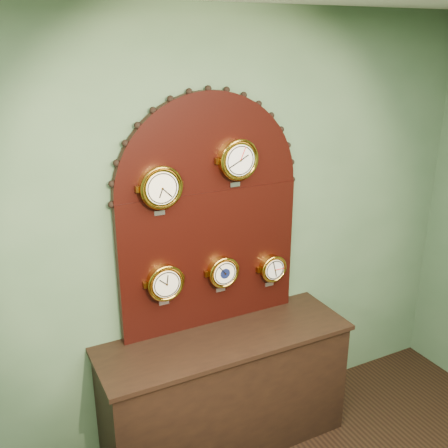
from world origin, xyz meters
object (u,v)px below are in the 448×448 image
shop_counter (225,393)px  barometer (223,272)px  display_board (209,207)px  roman_clock (160,187)px  hygrometer (165,282)px  tide_clock (272,268)px  arabic_clock (238,159)px

shop_counter → barometer: bearing=68.9°
barometer → shop_counter: bearing=-111.1°
shop_counter → display_board: (0.00, 0.22, 1.23)m
roman_clock → barometer: 0.73m
hygrometer → shop_counter: bearing=-24.7°
hygrometer → tide_clock: 0.77m
shop_counter → tide_clock: tide_clock is taller
shop_counter → hygrometer: 0.89m
roman_clock → tide_clock: bearing=0.1°
roman_clock → shop_counter: bearing=-24.4°
shop_counter → hygrometer: bearing=155.3°
shop_counter → barometer: (0.06, 0.15, 0.80)m
roman_clock → tide_clock: size_ratio=1.26×
shop_counter → tide_clock: (0.43, 0.15, 0.75)m
display_board → roman_clock: display_board is taller
arabic_clock → barometer: 0.73m
shop_counter → barometer: barometer is taller
tide_clock → arabic_clock: bearing=-179.6°
shop_counter → roman_clock: size_ratio=5.23×
roman_clock → arabic_clock: (0.50, 0.00, 0.11)m
tide_clock → display_board: bearing=171.4°
roman_clock → hygrometer: bearing=10.6°
display_board → barometer: display_board is taller
hygrometer → barometer: bearing=0.1°
display_board → barometer: size_ratio=5.89×
arabic_clock → hygrometer: size_ratio=1.07×
hygrometer → barometer: size_ratio=1.09×
barometer → arabic_clock: bearing=-0.6°
arabic_clock → barometer: bearing=179.4°
shop_counter → arabic_clock: size_ratio=5.24×
arabic_clock → hygrometer: (-0.49, 0.00, -0.71)m
roman_clock → arabic_clock: size_ratio=1.00×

